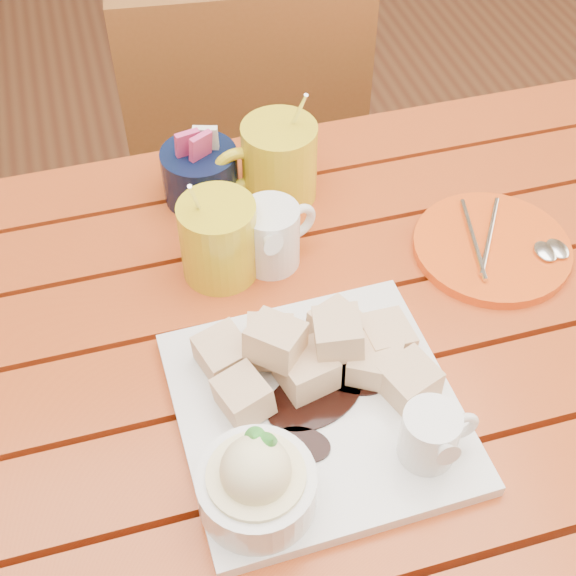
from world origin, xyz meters
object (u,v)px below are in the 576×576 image
object	(u,v)px
table	(302,398)
coffee_mug_right	(221,238)
chair_far	(245,155)
orange_saucer	(493,247)
dessert_plate	(308,415)
coffee_mug_left	(277,161)

from	to	relation	value
table	coffee_mug_right	size ratio (longest dim) A/B	7.70
coffee_mug_right	chair_far	distance (m)	0.63
orange_saucer	chair_far	bearing A→B (deg)	107.42
orange_saucer	coffee_mug_right	bearing A→B (deg)	169.31
dessert_plate	orange_saucer	size ratio (longest dim) A/B	1.49
dessert_plate	table	bearing A→B (deg)	75.28
dessert_plate	chair_far	size ratio (longest dim) A/B	0.33
coffee_mug_left	chair_far	xyz separation A→B (m)	(0.05, 0.42, -0.32)
coffee_mug_left	table	bearing A→B (deg)	-100.15
orange_saucer	chair_far	xyz separation A→B (m)	(-0.19, 0.60, -0.27)
table	orange_saucer	bearing A→B (deg)	15.88
orange_saucer	chair_far	distance (m)	0.68
dessert_plate	coffee_mug_right	size ratio (longest dim) A/B	1.89
dessert_plate	coffee_mug_left	world-z (taller)	coffee_mug_left
dessert_plate	coffee_mug_right	distance (m)	0.26
dessert_plate	coffee_mug_right	xyz separation A→B (m)	(-0.03, 0.25, 0.02)
coffee_mug_left	coffee_mug_right	world-z (taller)	coffee_mug_left
table	coffee_mug_right	world-z (taller)	coffee_mug_right
orange_saucer	table	bearing A→B (deg)	-164.12
table	coffee_mug_left	world-z (taller)	coffee_mug_left
table	chair_far	world-z (taller)	chair_far
table	chair_far	xyz separation A→B (m)	(0.09, 0.67, -0.15)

